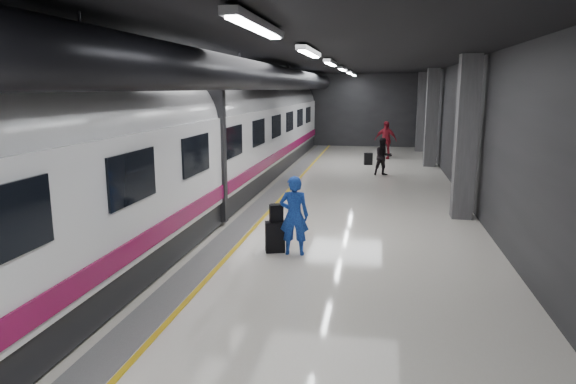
{
  "coord_description": "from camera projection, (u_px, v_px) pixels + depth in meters",
  "views": [
    {
      "loc": [
        2.22,
        -12.76,
        3.59
      ],
      "look_at": [
        0.22,
        -1.62,
        1.3
      ],
      "focal_mm": 32.0,
      "sensor_mm": 36.0,
      "label": 1
    }
  ],
  "objects": [
    {
      "name": "ground",
      "position": [
        291.0,
        228.0,
        13.41
      ],
      "size": [
        40.0,
        40.0,
        0.0
      ],
      "primitive_type": "plane",
      "color": "silver",
      "rests_on": "ground"
    },
    {
      "name": "platform_hall",
      "position": [
        286.0,
        90.0,
        13.68
      ],
      "size": [
        10.02,
        40.02,
        4.51
      ],
      "color": "black",
      "rests_on": "ground"
    },
    {
      "name": "train",
      "position": [
        170.0,
        147.0,
        13.56
      ],
      "size": [
        3.05,
        38.0,
        4.05
      ],
      "color": "black",
      "rests_on": "ground"
    },
    {
      "name": "traveler_main",
      "position": [
        294.0,
        215.0,
        11.16
      ],
      "size": [
        0.66,
        0.46,
        1.75
      ],
      "primitive_type": "imported",
      "rotation": [
        0.0,
        0.0,
        3.2
      ],
      "color": "blue",
      "rests_on": "ground"
    },
    {
      "name": "suitcase_main",
      "position": [
        275.0,
        237.0,
        11.43
      ],
      "size": [
        0.48,
        0.38,
        0.69
      ],
      "primitive_type": "cube",
      "rotation": [
        0.0,
        0.0,
        0.32
      ],
      "color": "black",
      "rests_on": "ground"
    },
    {
      "name": "shoulder_bag",
      "position": [
        276.0,
        213.0,
        11.34
      ],
      "size": [
        0.33,
        0.27,
        0.39
      ],
      "primitive_type": "cube",
      "rotation": [
        0.0,
        0.0,
        0.45
      ],
      "color": "black",
      "rests_on": "suitcase_main"
    },
    {
      "name": "traveler_far_a",
      "position": [
        383.0,
        157.0,
        21.46
      ],
      "size": [
        0.91,
        0.81,
        1.57
      ],
      "primitive_type": "imported",
      "rotation": [
        0.0,
        0.0,
        0.33
      ],
      "color": "black",
      "rests_on": "ground"
    },
    {
      "name": "traveler_far_b",
      "position": [
        386.0,
        140.0,
        26.5
      ],
      "size": [
        1.23,
        0.77,
        1.96
      ],
      "primitive_type": "imported",
      "rotation": [
        0.0,
        0.0,
        -0.27
      ],
      "color": "maroon",
      "rests_on": "ground"
    },
    {
      "name": "suitcase_far",
      "position": [
        368.0,
        159.0,
        24.55
      ],
      "size": [
        0.43,
        0.32,
        0.57
      ],
      "primitive_type": "cube",
      "rotation": [
        0.0,
        0.0,
        0.21
      ],
      "color": "black",
      "rests_on": "ground"
    }
  ]
}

